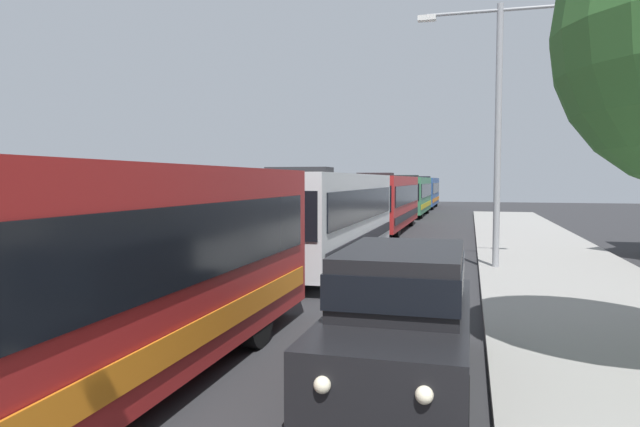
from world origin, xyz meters
TOP-DOWN VIEW (x-y plane):
  - bus_lead at (-1.30, 11.27)m, footprint 2.58×10.76m
  - bus_second_in_line at (-1.30, 23.69)m, footprint 2.58×11.38m
  - bus_middle at (-1.30, 36.66)m, footprint 2.58×12.00m
  - bus_fourth_in_line at (-1.30, 50.21)m, footprint 2.58×10.73m
  - bus_rear at (-1.30, 62.91)m, footprint 2.58×11.09m
  - white_suv at (2.40, 13.21)m, footprint 1.86×4.82m
  - streetlamp_mid at (4.10, 23.55)m, footprint 4.96×0.28m

SIDE VIEW (x-z plane):
  - white_suv at x=2.40m, z-range 0.08..1.98m
  - bus_fourth_in_line at x=-1.30m, z-range 0.08..3.29m
  - bus_lead at x=-1.30m, z-range 0.08..3.29m
  - bus_rear at x=-1.30m, z-range 0.09..3.30m
  - bus_second_in_line at x=-1.30m, z-range 0.09..3.30m
  - bus_middle at x=-1.30m, z-range 0.09..3.30m
  - streetlamp_mid at x=4.10m, z-range 1.01..9.07m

